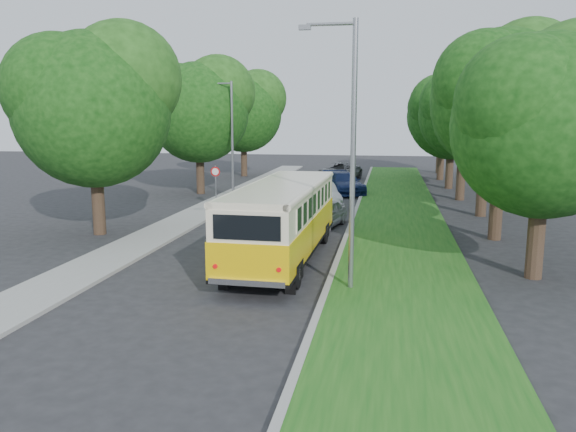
% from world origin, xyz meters
% --- Properties ---
extents(ground, '(120.00, 120.00, 0.00)m').
position_xyz_m(ground, '(0.00, 0.00, 0.00)').
color(ground, '#252527').
rests_on(ground, ground).
extents(curb, '(0.20, 70.00, 0.15)m').
position_xyz_m(curb, '(3.60, 5.00, 0.07)').
color(curb, gray).
rests_on(curb, ground).
extents(grass_verge, '(4.50, 70.00, 0.13)m').
position_xyz_m(grass_verge, '(5.95, 5.00, 0.07)').
color(grass_verge, '#195516').
rests_on(grass_verge, ground).
extents(sidewalk, '(2.20, 70.00, 0.12)m').
position_xyz_m(sidewalk, '(-4.80, 5.00, 0.06)').
color(sidewalk, gray).
rests_on(sidewalk, ground).
extents(treeline, '(24.27, 41.91, 9.46)m').
position_xyz_m(treeline, '(3.15, 17.99, 5.93)').
color(treeline, '#332319').
rests_on(treeline, ground).
extents(lamppost_near, '(1.71, 0.16, 8.00)m').
position_xyz_m(lamppost_near, '(4.21, -2.50, 4.37)').
color(lamppost_near, gray).
rests_on(lamppost_near, ground).
extents(lamppost_far, '(1.71, 0.16, 7.50)m').
position_xyz_m(lamppost_far, '(-4.70, 16.00, 4.12)').
color(lamppost_far, gray).
rests_on(lamppost_far, ground).
extents(warning_sign, '(0.56, 0.10, 2.50)m').
position_xyz_m(warning_sign, '(-4.50, 11.98, 1.71)').
color(warning_sign, gray).
rests_on(warning_sign, ground).
extents(vintage_bus, '(2.77, 9.95, 2.94)m').
position_xyz_m(vintage_bus, '(1.59, 0.71, 1.47)').
color(vintage_bus, yellow).
rests_on(vintage_bus, ground).
extents(car_silver, '(2.34, 4.08, 1.31)m').
position_xyz_m(car_silver, '(2.29, 7.50, 0.65)').
color(car_silver, '#A7A6AB').
rests_on(car_silver, ground).
extents(car_white, '(2.85, 4.55, 1.41)m').
position_xyz_m(car_white, '(1.50, 13.70, 0.71)').
color(car_white, silver).
rests_on(car_white, ground).
extents(car_blue, '(3.77, 5.52, 1.48)m').
position_xyz_m(car_blue, '(2.30, 19.73, 0.74)').
color(car_blue, navy).
rests_on(car_blue, ground).
extents(car_grey, '(3.97, 5.79, 1.47)m').
position_xyz_m(car_grey, '(1.24, 28.25, 0.74)').
color(car_grey, '#585B60').
rests_on(car_grey, ground).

